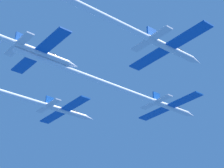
{
  "coord_description": "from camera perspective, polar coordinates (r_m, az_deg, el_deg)",
  "views": [
    {
      "loc": [
        53.83,
        -59.48,
        -36.78
      ],
      "look_at": [
        -0.3,
        -16.39,
        0.03
      ],
      "focal_mm": 64.03,
      "sensor_mm": 36.0,
      "label": 1
    }
  ],
  "objects": [
    {
      "name": "jet_left_wing",
      "position": [
        86.0,
        -12.15,
        -2.14
      ],
      "size": [
        17.31,
        41.69,
        2.87
      ],
      "color": "silver"
    },
    {
      "name": "jet_lead",
      "position": [
        81.27,
        2.87,
        -1.31
      ],
      "size": [
        17.31,
        45.09,
        2.87
      ],
      "color": "silver"
    },
    {
      "name": "jet_right_wing",
      "position": [
        60.61,
        -0.38,
        9.27
      ],
      "size": [
        17.31,
        49.2,
        2.87
      ],
      "color": "silver"
    }
  ]
}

